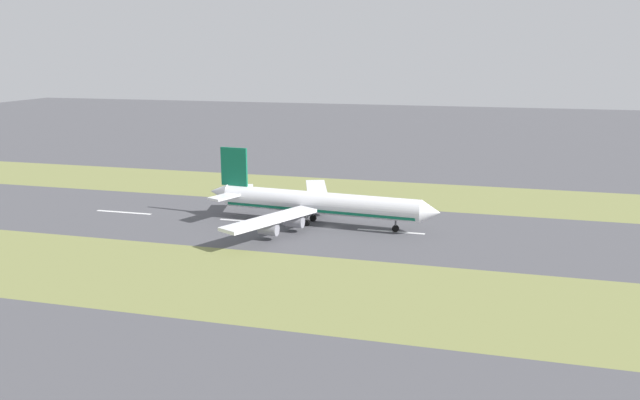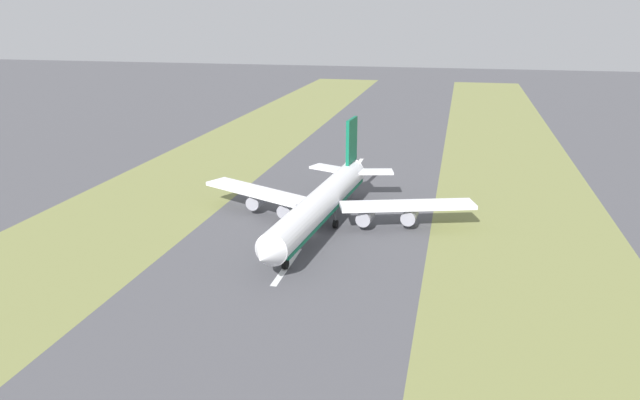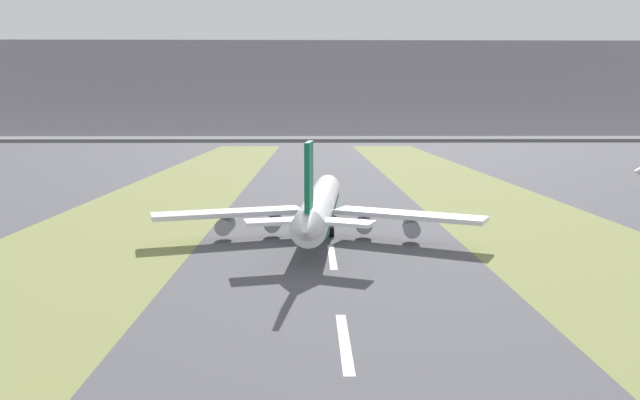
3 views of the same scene
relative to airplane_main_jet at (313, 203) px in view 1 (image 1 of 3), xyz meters
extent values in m
plane|color=#4C4C51|center=(1.96, 4.82, -6.02)|extent=(800.00, 800.00, 0.00)
cube|color=olive|center=(-43.04, 4.82, -6.02)|extent=(40.00, 600.00, 0.01)
cube|color=olive|center=(46.96, 4.82, -6.02)|extent=(40.00, 600.00, 0.01)
cube|color=silver|center=(1.96, -58.10, -6.01)|extent=(1.20, 18.00, 0.01)
cube|color=silver|center=(1.96, -18.10, -6.01)|extent=(1.20, 18.00, 0.01)
cube|color=silver|center=(1.96, 21.90, -6.01)|extent=(1.20, 18.00, 0.01)
cylinder|color=white|center=(0.16, 1.90, 0.18)|extent=(10.64, 56.31, 6.00)
cone|color=white|center=(2.70, 32.29, 0.18)|extent=(6.28, 5.47, 5.88)
cone|color=white|center=(-2.42, -28.99, 0.98)|extent=(5.58, 6.40, 5.10)
cube|color=#0F6647|center=(0.16, 1.90, -1.47)|extent=(10.15, 54.05, 0.70)
cube|color=white|center=(-17.88, -3.84, -0.72)|extent=(29.48, 14.32, 0.90)
cube|color=white|center=(17.00, -6.75, -0.72)|extent=(28.59, 18.42, 0.90)
cylinder|color=#93939E|center=(-9.14, -1.34, -3.17)|extent=(3.59, 5.05, 3.20)
cylinder|color=#93939E|center=(-18.40, -4.08, -3.17)|extent=(3.59, 5.05, 3.20)
cylinder|color=#93939E|center=(8.79, -2.84, -3.17)|extent=(3.59, 5.05, 3.20)
cylinder|color=#93939E|center=(17.47, -7.07, -3.17)|extent=(3.59, 5.05, 3.20)
cube|color=#0F6647|center=(-2.00, -24.01, 8.68)|extent=(1.46, 8.04, 11.00)
cube|color=white|center=(-7.49, -23.55, 1.18)|extent=(10.74, 6.57, 0.60)
cube|color=white|center=(3.48, -24.47, 1.18)|extent=(10.92, 7.93, 0.60)
cylinder|color=#59595E|center=(1.93, 23.10, -3.52)|extent=(0.50, 0.50, 3.20)
cylinder|color=black|center=(1.93, 23.10, -5.12)|extent=(1.05, 1.87, 1.80)
cylinder|color=#59595E|center=(-2.68, -0.87, -3.52)|extent=(0.50, 0.50, 3.20)
cylinder|color=black|center=(-2.68, -0.87, -5.12)|extent=(1.05, 1.87, 1.80)
cylinder|color=#59595E|center=(2.50, -1.31, -3.52)|extent=(0.50, 0.50, 3.20)
cylinder|color=black|center=(2.50, -1.31, -5.12)|extent=(1.05, 1.87, 1.80)
camera|label=1|loc=(160.92, 44.11, 40.70)|focal=35.00mm
camera|label=2|loc=(-27.53, 125.01, 39.80)|focal=35.00mm
camera|label=3|loc=(-1.72, -123.65, 19.38)|focal=35.00mm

